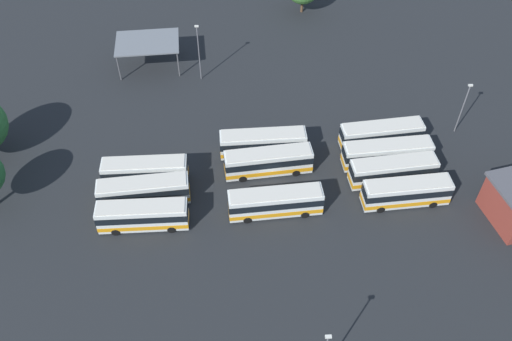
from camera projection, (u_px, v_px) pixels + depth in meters
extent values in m
plane|color=black|center=(270.00, 182.00, 68.13)|extent=(107.76, 107.76, 0.00)
cube|color=silver|center=(381.00, 135.00, 71.30)|extent=(10.85, 3.37, 3.15)
cube|color=beige|center=(383.00, 125.00, 70.10)|extent=(10.41, 3.14, 0.14)
cube|color=black|center=(382.00, 132.00, 70.93)|extent=(10.91, 3.41, 1.01)
cube|color=orange|center=(380.00, 140.00, 71.94)|extent=(10.91, 3.41, 0.63)
cube|color=black|center=(342.00, 135.00, 70.32)|extent=(0.24, 1.97, 1.16)
cylinder|color=black|center=(358.00, 151.00, 71.22)|extent=(1.02, 0.39, 1.00)
cylinder|color=black|center=(353.00, 139.00, 72.71)|extent=(1.02, 0.39, 1.00)
cylinder|color=black|center=(406.00, 146.00, 71.89)|extent=(1.02, 0.39, 1.00)
cylinder|color=black|center=(401.00, 134.00, 73.38)|extent=(1.02, 0.39, 1.00)
cube|color=silver|center=(387.00, 154.00, 68.91)|extent=(11.26, 3.07, 3.15)
cube|color=beige|center=(389.00, 144.00, 67.71)|extent=(10.80, 2.85, 0.14)
cube|color=black|center=(388.00, 151.00, 68.54)|extent=(11.31, 3.11, 1.01)
cube|color=orange|center=(386.00, 158.00, 69.55)|extent=(11.31, 3.11, 0.63)
cube|color=black|center=(344.00, 154.00, 68.02)|extent=(0.18, 1.97, 1.16)
cylinder|color=black|center=(361.00, 170.00, 68.88)|extent=(1.02, 0.36, 1.00)
cylinder|color=black|center=(357.00, 157.00, 70.39)|extent=(1.02, 0.36, 1.00)
cylinder|color=black|center=(414.00, 165.00, 69.44)|extent=(1.02, 0.36, 1.00)
cylinder|color=black|center=(409.00, 153.00, 70.94)|extent=(1.02, 0.36, 1.00)
cube|color=silver|center=(393.00, 171.00, 66.85)|extent=(10.71, 3.31, 3.15)
cube|color=beige|center=(395.00, 162.00, 65.66)|extent=(10.27, 3.09, 0.14)
cube|color=black|center=(394.00, 168.00, 66.49)|extent=(10.76, 3.35, 1.01)
cube|color=orange|center=(392.00, 176.00, 67.50)|extent=(10.76, 3.35, 0.63)
cube|color=black|center=(352.00, 172.00, 65.89)|extent=(0.23, 1.97, 1.16)
cylinder|color=black|center=(368.00, 188.00, 66.78)|extent=(1.02, 0.39, 1.00)
cylinder|color=black|center=(363.00, 175.00, 68.28)|extent=(1.02, 0.39, 1.00)
cylinder|color=black|center=(419.00, 182.00, 67.43)|extent=(1.02, 0.39, 1.00)
cylinder|color=black|center=(413.00, 169.00, 68.93)|extent=(1.02, 0.39, 1.00)
cube|color=silver|center=(406.00, 192.00, 64.47)|extent=(10.44, 3.04, 3.15)
cube|color=beige|center=(409.00, 183.00, 63.27)|extent=(10.01, 2.82, 0.14)
cube|color=black|center=(407.00, 190.00, 64.10)|extent=(10.49, 3.08, 1.01)
cube|color=orange|center=(405.00, 197.00, 65.11)|extent=(10.49, 3.08, 0.63)
cube|color=black|center=(364.00, 193.00, 63.60)|extent=(0.18, 1.97, 1.16)
cylinder|color=black|center=(381.00, 209.00, 64.45)|extent=(1.02, 0.36, 1.00)
cylinder|color=black|center=(376.00, 195.00, 65.96)|extent=(1.02, 0.36, 1.00)
cylinder|color=black|center=(433.00, 205.00, 64.97)|extent=(1.02, 0.36, 1.00)
cylinder|color=black|center=(427.00, 191.00, 66.48)|extent=(1.02, 0.36, 1.00)
cube|color=silver|center=(263.00, 143.00, 70.22)|extent=(11.04, 2.62, 3.15)
cube|color=beige|center=(263.00, 134.00, 69.03)|extent=(10.59, 2.42, 0.14)
cube|color=black|center=(263.00, 140.00, 69.86)|extent=(11.09, 2.66, 1.01)
cube|color=orange|center=(263.00, 148.00, 70.87)|extent=(11.09, 2.66, 0.63)
cube|color=black|center=(220.00, 142.00, 69.50)|extent=(0.10, 1.97, 1.16)
cylinder|color=black|center=(237.00, 158.00, 70.29)|extent=(1.01, 0.32, 1.00)
cylinder|color=black|center=(236.00, 146.00, 71.80)|extent=(1.01, 0.32, 1.00)
cylinder|color=black|center=(290.00, 155.00, 70.65)|extent=(1.01, 0.32, 1.00)
cylinder|color=black|center=(288.00, 143.00, 72.16)|extent=(1.01, 0.32, 1.00)
cube|color=silver|center=(268.00, 162.00, 67.92)|extent=(11.04, 3.38, 3.15)
cube|color=beige|center=(268.00, 152.00, 66.72)|extent=(10.59, 3.14, 0.14)
cube|color=black|center=(268.00, 159.00, 67.55)|extent=(11.10, 3.42, 1.01)
cube|color=orange|center=(268.00, 167.00, 68.56)|extent=(11.10, 3.42, 0.63)
cube|color=black|center=(225.00, 163.00, 66.93)|extent=(0.24, 1.97, 1.16)
cylinder|color=black|center=(243.00, 179.00, 67.83)|extent=(1.02, 0.39, 1.00)
cylinder|color=black|center=(241.00, 166.00, 69.33)|extent=(1.02, 0.39, 1.00)
cylinder|color=black|center=(296.00, 173.00, 68.51)|extent=(1.02, 0.39, 1.00)
cylinder|color=black|center=(293.00, 160.00, 70.01)|extent=(1.02, 0.39, 1.00)
cube|color=silver|center=(275.00, 202.00, 63.41)|extent=(11.03, 3.06, 3.15)
cube|color=beige|center=(276.00, 193.00, 62.22)|extent=(10.58, 2.84, 0.14)
cube|color=black|center=(275.00, 200.00, 63.05)|extent=(11.09, 3.10, 1.01)
cube|color=orange|center=(275.00, 207.00, 64.06)|extent=(11.09, 3.10, 0.63)
cube|color=black|center=(228.00, 203.00, 62.54)|extent=(0.18, 1.97, 1.16)
cylinder|color=black|center=(248.00, 220.00, 63.39)|extent=(1.02, 0.36, 1.00)
cylinder|color=black|center=(246.00, 205.00, 64.90)|extent=(1.02, 0.36, 1.00)
cylinder|color=black|center=(305.00, 214.00, 63.94)|extent=(1.02, 0.36, 1.00)
cylinder|color=black|center=(302.00, 200.00, 65.44)|extent=(1.02, 0.36, 1.00)
cube|color=silver|center=(145.00, 171.00, 66.79)|extent=(10.28, 2.44, 3.15)
cube|color=beige|center=(143.00, 162.00, 65.60)|extent=(9.87, 2.24, 0.14)
cube|color=black|center=(145.00, 169.00, 66.43)|extent=(10.33, 2.47, 1.01)
cube|color=orange|center=(146.00, 176.00, 67.44)|extent=(10.33, 2.47, 0.63)
cube|color=black|center=(102.00, 170.00, 66.14)|extent=(0.07, 1.97, 1.16)
cylinder|color=black|center=(120.00, 187.00, 66.91)|extent=(1.00, 0.30, 1.00)
cylinder|color=black|center=(122.00, 174.00, 68.42)|extent=(1.00, 0.30, 1.00)
cylinder|color=black|center=(172.00, 184.00, 67.17)|extent=(1.00, 0.30, 1.00)
cylinder|color=black|center=(173.00, 171.00, 68.68)|extent=(1.00, 0.30, 1.00)
cube|color=silver|center=(144.00, 191.00, 64.57)|extent=(10.81, 3.16, 3.15)
cube|color=beige|center=(142.00, 182.00, 63.37)|extent=(10.37, 2.94, 0.14)
cube|color=black|center=(143.00, 189.00, 64.20)|extent=(10.87, 3.20, 1.01)
cube|color=orange|center=(145.00, 196.00, 65.21)|extent=(10.87, 3.20, 0.63)
cube|color=black|center=(97.00, 192.00, 63.66)|extent=(0.20, 1.97, 1.16)
cylinder|color=black|center=(117.00, 209.00, 64.53)|extent=(1.02, 0.37, 1.00)
cylinder|color=black|center=(118.00, 195.00, 66.03)|extent=(1.02, 0.37, 1.00)
cylinder|color=black|center=(173.00, 203.00, 65.11)|extent=(1.02, 0.37, 1.00)
cylinder|color=black|center=(173.00, 189.00, 66.61)|extent=(1.02, 0.37, 1.00)
cube|color=silver|center=(143.00, 216.00, 62.07)|extent=(10.23, 2.43, 3.15)
cube|color=beige|center=(141.00, 206.00, 60.88)|extent=(9.82, 2.24, 0.14)
cube|color=black|center=(142.00, 213.00, 61.71)|extent=(10.28, 2.47, 1.01)
cube|color=orange|center=(144.00, 220.00, 62.72)|extent=(10.28, 2.47, 0.63)
cube|color=black|center=(96.00, 214.00, 61.43)|extent=(0.07, 1.97, 1.16)
cylinder|color=black|center=(116.00, 232.00, 62.19)|extent=(1.00, 0.30, 1.00)
cylinder|color=black|center=(118.00, 217.00, 63.70)|extent=(1.00, 0.30, 1.00)
cylinder|color=black|center=(172.00, 229.00, 62.45)|extent=(1.00, 0.30, 1.00)
cylinder|color=black|center=(173.00, 214.00, 63.96)|extent=(1.00, 0.30, 1.00)
cube|color=slate|center=(147.00, 42.00, 81.64)|extent=(9.73, 7.17, 0.20)
cylinder|color=#59595B|center=(119.00, 68.00, 80.84)|extent=(0.20, 0.20, 4.20)
cylinder|color=#59595B|center=(121.00, 45.00, 84.98)|extent=(0.20, 0.20, 4.20)
cylinder|color=#59595B|center=(178.00, 64.00, 81.50)|extent=(0.20, 0.20, 4.20)
cylinder|color=#59595B|center=(178.00, 42.00, 85.64)|extent=(0.20, 0.20, 4.20)
cube|color=silver|center=(328.00, 337.00, 45.61)|extent=(0.56, 0.28, 0.20)
cylinder|color=slate|center=(199.00, 54.00, 79.31)|extent=(0.16, 0.16, 8.87)
cube|color=silver|center=(197.00, 26.00, 75.95)|extent=(0.56, 0.28, 0.20)
cylinder|color=slate|center=(462.00, 110.00, 71.76)|extent=(0.16, 0.16, 7.64)
cube|color=silver|center=(471.00, 85.00, 68.85)|extent=(0.56, 0.28, 0.20)
cylinder|color=brown|center=(302.00, 6.00, 94.86)|extent=(0.44, 0.44, 2.28)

